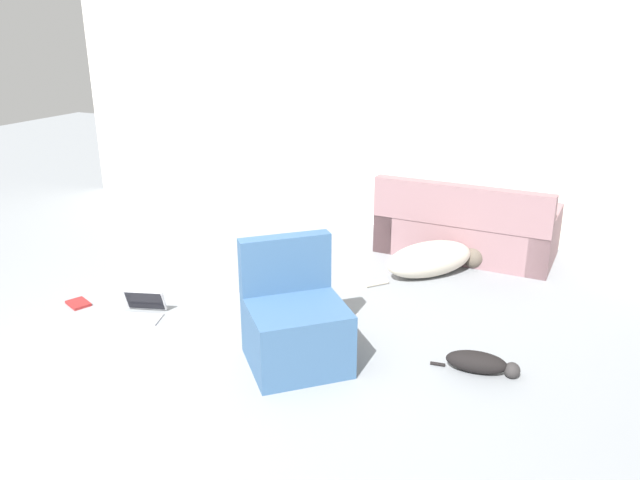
{
  "coord_description": "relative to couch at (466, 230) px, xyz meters",
  "views": [
    {
      "loc": [
        2.56,
        -2.49,
        2.33
      ],
      "look_at": [
        0.58,
        1.94,
        0.6
      ],
      "focal_mm": 35.0,
      "sensor_mm": 36.0,
      "label": 1
    }
  ],
  "objects": [
    {
      "name": "ground_plane",
      "position": [
        -1.44,
        -3.71,
        -0.26
      ],
      "size": [
        20.0,
        20.0,
        0.0
      ],
      "primitive_type": "plane",
      "color": "gray"
    },
    {
      "name": "wall_back",
      "position": [
        -1.44,
        0.55,
        1.1
      ],
      "size": [
        7.79,
        0.06,
        2.72
      ],
      "color": "silver",
      "rests_on": "ground_plane"
    },
    {
      "name": "couch",
      "position": [
        0.0,
        0.0,
        0.0
      ],
      "size": [
        1.79,
        0.92,
        0.81
      ],
      "rotation": [
        0.0,
        0.0,
        3.1
      ],
      "color": "gray",
      "rests_on": "ground_plane"
    },
    {
      "name": "dog",
      "position": [
        -0.16,
        -0.7,
        -0.1
      ],
      "size": [
        0.96,
        1.08,
        0.34
      ],
      "rotation": [
        0.0,
        0.0,
        0.85
      ],
      "color": "beige",
      "rests_on": "ground_plane"
    },
    {
      "name": "cat",
      "position": [
        0.59,
        -2.29,
        -0.19
      ],
      "size": [
        0.62,
        0.21,
        0.15
      ],
      "rotation": [
        0.0,
        0.0,
        0.11
      ],
      "color": "black",
      "rests_on": "ground_plane"
    },
    {
      "name": "laptop_open",
      "position": [
        -2.13,
        -2.53,
        -0.2
      ],
      "size": [
        0.41,
        0.37,
        0.21
      ],
      "rotation": [
        0.0,
        0.0,
        0.31
      ],
      "color": "#B7B7BC",
      "rests_on": "ground_plane"
    },
    {
      "name": "book_red",
      "position": [
        -2.78,
        -2.6,
        -0.25
      ],
      "size": [
        0.25,
        0.22,
        0.02
      ],
      "rotation": [
        0.0,
        0.0,
        -0.41
      ],
      "color": "maroon",
      "rests_on": "ground_plane"
    },
    {
      "name": "side_chair",
      "position": [
        -0.65,
        -2.68,
        0.03
      ],
      "size": [
        0.93,
        0.93,
        0.88
      ],
      "rotation": [
        0.0,
        0.0,
        0.74
      ],
      "color": "#385B84",
      "rests_on": "ground_plane"
    }
  ]
}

